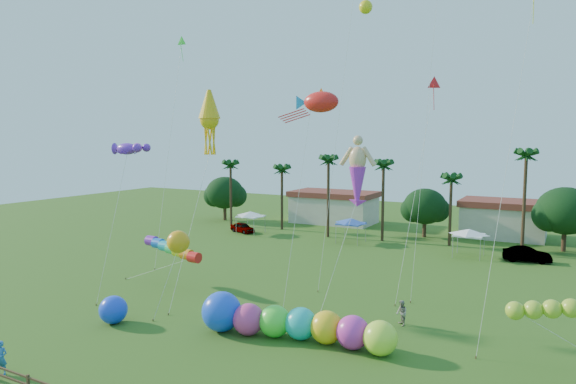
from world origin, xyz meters
The scene contains 20 objects.
ground centered at (0.00, 0.00, 0.00)m, with size 160.00×160.00×0.00m, color #285116.
tree_line centered at (3.57, 44.00, 4.28)m, with size 69.46×8.91×11.00m.
buildings_row centered at (-3.09, 50.00, 2.00)m, with size 35.00×7.00×4.00m.
tent_row centered at (-6.00, 36.33, 2.75)m, with size 31.00×4.00×0.60m.
car_a centered at (-21.55, 36.34, 0.68)m, with size 1.61×3.99×1.36m, color #4C4C54.
car_b centered at (13.73, 36.49, 0.77)m, with size 1.63×4.68×1.54m, color #4C4C54.
spectator_a centered at (-9.22, -5.36, 0.93)m, with size 0.68×0.44×1.86m, color #316EAE.
spectator_b centered at (7.59, 12.29, 0.86)m, with size 0.84×0.65×1.72m, color gray.
caterpillar_inflatable centered at (1.99, 6.37, 1.11)m, with size 12.98×3.95×2.64m.
blue_ball centered at (-9.96, 3.09, 0.97)m, with size 1.93×1.93×1.93m, color #1C44FD.
rainbow_tube centered at (-11.33, 11.49, 2.96)m, with size 9.77×2.53×3.42m.
green_worm centered at (14.89, 8.98, 3.23)m, with size 9.32×2.29×3.85m.
orange_ball_kite centered at (-6.48, 5.92, 5.55)m, with size 2.47×2.31×6.35m.
merman_kite centered at (3.66, 13.83, 10.01)m, with size 2.23×5.62×12.49m.
fish_kite centered at (0.67, 13.91, 15.42)m, with size 4.39×5.47×16.31m.
squid_kite centered at (-6.87, 10.18, 14.12)m, with size 1.95×5.02×16.47m.
lobster_kite centered at (-14.48, 9.13, 11.88)m, with size 3.85×5.40×12.57m.
delta_kite_red centered at (7.45, 20.25, 16.74)m, with size 2.10×4.77×17.61m.
delta_kite_yellow centered at (14.74, 13.29, 20.59)m, with size 2.43×4.48×21.75m.
delta_kite_green centered at (-16.92, 18.93, 21.70)m, with size 1.52×3.83×22.78m.
Camera 1 is at (17.12, -21.18, 12.66)m, focal length 32.00 mm.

